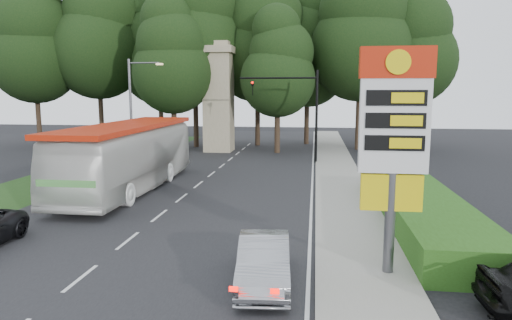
# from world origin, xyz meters

# --- Properties ---
(ground) EXTENTS (120.00, 120.00, 0.00)m
(ground) POSITION_xyz_m (0.00, 0.00, 0.00)
(ground) COLOR black
(ground) RESTS_ON ground
(road_surface) EXTENTS (14.00, 80.00, 0.02)m
(road_surface) POSITION_xyz_m (0.00, 12.00, 0.01)
(road_surface) COLOR black
(road_surface) RESTS_ON ground
(sidewalk_right) EXTENTS (3.00, 80.00, 0.12)m
(sidewalk_right) POSITION_xyz_m (8.50, 12.00, 0.06)
(sidewalk_right) COLOR gray
(sidewalk_right) RESTS_ON ground
(grass_verge_left) EXTENTS (5.00, 50.00, 0.02)m
(grass_verge_left) POSITION_xyz_m (-9.50, 18.00, 0.01)
(grass_verge_left) COLOR #193814
(grass_verge_left) RESTS_ON ground
(hedge) EXTENTS (3.00, 14.00, 1.20)m
(hedge) POSITION_xyz_m (11.50, 8.00, 0.60)
(hedge) COLOR #254D14
(hedge) RESTS_ON ground
(gas_station_pylon) EXTENTS (2.10, 0.45, 6.85)m
(gas_station_pylon) POSITION_xyz_m (9.20, 1.99, 4.45)
(gas_station_pylon) COLOR #59595E
(gas_station_pylon) RESTS_ON ground
(traffic_signal_mast) EXTENTS (6.10, 0.35, 7.20)m
(traffic_signal_mast) POSITION_xyz_m (5.68, 24.00, 4.67)
(traffic_signal_mast) COLOR black
(traffic_signal_mast) RESTS_ON ground
(streetlight_signs) EXTENTS (2.75, 0.98, 8.00)m
(streetlight_signs) POSITION_xyz_m (-6.99, 22.01, 4.44)
(streetlight_signs) COLOR #59595E
(streetlight_signs) RESTS_ON ground
(monument) EXTENTS (3.00, 3.00, 10.05)m
(monument) POSITION_xyz_m (-2.00, 30.00, 5.10)
(monument) COLOR gray
(monument) RESTS_ON ground
(tree_far_west) EXTENTS (8.96, 8.96, 17.60)m
(tree_far_west) POSITION_xyz_m (-22.00, 33.00, 10.68)
(tree_far_west) COLOR #2D2116
(tree_far_west) RESTS_ON ground
(tree_west_mid) EXTENTS (9.80, 9.80, 19.25)m
(tree_west_mid) POSITION_xyz_m (-16.00, 35.00, 11.69)
(tree_west_mid) COLOR #2D2116
(tree_west_mid) RESTS_ON ground
(tree_west_near) EXTENTS (8.40, 8.40, 16.50)m
(tree_west_near) POSITION_xyz_m (-10.00, 37.00, 10.02)
(tree_west_near) COLOR #2D2116
(tree_west_near) RESTS_ON ground
(tree_center_left) EXTENTS (10.08, 10.08, 19.80)m
(tree_center_left) POSITION_xyz_m (-5.00, 33.00, 12.02)
(tree_center_left) COLOR #2D2116
(tree_center_left) RESTS_ON ground
(tree_center_right) EXTENTS (9.24, 9.24, 18.15)m
(tree_center_right) POSITION_xyz_m (1.00, 35.00, 11.02)
(tree_center_right) COLOR #2D2116
(tree_center_right) RESTS_ON ground
(tree_east_near) EXTENTS (8.12, 8.12, 15.95)m
(tree_east_near) POSITION_xyz_m (6.00, 37.00, 9.68)
(tree_east_near) COLOR #2D2116
(tree_east_near) RESTS_ON ground
(tree_east_mid) EXTENTS (9.52, 9.52, 18.70)m
(tree_east_mid) POSITION_xyz_m (11.00, 33.00, 11.35)
(tree_east_mid) COLOR #2D2116
(tree_east_mid) RESTS_ON ground
(tree_far_east) EXTENTS (8.68, 8.68, 17.05)m
(tree_far_east) POSITION_xyz_m (16.00, 35.00, 10.35)
(tree_far_east) COLOR #2D2116
(tree_far_east) RESTS_ON ground
(tree_monument_left) EXTENTS (7.28, 7.28, 14.30)m
(tree_monument_left) POSITION_xyz_m (-6.00, 29.00, 8.68)
(tree_monument_left) COLOR #2D2116
(tree_monument_left) RESTS_ON ground
(tree_monument_right) EXTENTS (6.72, 6.72, 13.20)m
(tree_monument_right) POSITION_xyz_m (3.50, 29.50, 8.01)
(tree_monument_right) COLOR #2D2116
(tree_monument_right) RESTS_ON ground
(transit_bus) EXTENTS (3.18, 13.57, 3.78)m
(transit_bus) POSITION_xyz_m (-3.50, 12.62, 1.89)
(transit_bus) COLOR silver
(transit_bus) RESTS_ON ground
(sedan_silver) EXTENTS (1.83, 4.31, 1.38)m
(sedan_silver) POSITION_xyz_m (5.50, 0.88, 0.69)
(sedan_silver) COLOR #96989D
(sedan_silver) RESTS_ON ground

